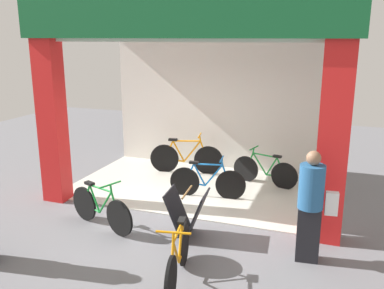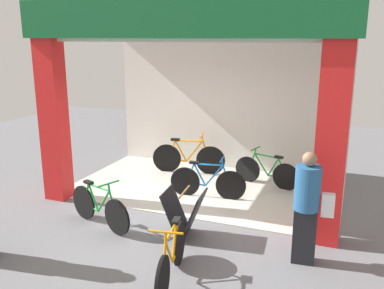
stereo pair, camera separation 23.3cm
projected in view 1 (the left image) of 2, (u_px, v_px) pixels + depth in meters
name	position (u px, v px, depth m)	size (l,w,h in m)	color
ground_plane	(177.00, 217.00, 7.52)	(19.07, 19.07, 0.00)	slate
shop_facade	(206.00, 93.00, 8.52)	(5.74, 3.47, 3.76)	beige
bicycle_inside_0	(265.00, 171.00, 9.03)	(1.45, 0.46, 0.81)	black
bicycle_inside_1	(207.00, 182.00, 8.33)	(1.52, 0.42, 0.84)	black
bicycle_inside_2	(186.00, 158.00, 9.83)	(1.70, 0.49, 0.95)	black
bicycle_parked_0	(101.00, 209.00, 7.03)	(1.46, 0.59, 0.85)	black
bicycle_parked_1	(178.00, 258.00, 5.44)	(0.44, 1.56, 0.87)	black
sandwich_board_sign	(187.00, 214.00, 6.69)	(0.69, 0.64, 0.79)	black
pedestrian_1	(311.00, 205.00, 5.87)	(0.57, 0.39, 1.63)	black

